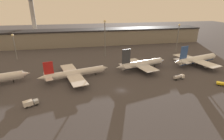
% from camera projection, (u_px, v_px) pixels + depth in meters
% --- Properties ---
extents(ground, '(600.00, 600.00, 0.00)m').
position_uv_depth(ground, '(121.00, 91.00, 86.57)').
color(ground, '#423F44').
extents(terminal_building, '(221.40, 20.84, 15.86)m').
position_uv_depth(terminal_building, '(96.00, 37.00, 179.32)').
color(terminal_building, gray).
rests_on(terminal_building, ground).
extents(airplane_1, '(40.58, 35.45, 11.96)m').
position_uv_depth(airplane_1, '(75.00, 73.00, 99.60)').
color(airplane_1, silver).
rests_on(airplane_1, ground).
extents(airplane_2, '(37.35, 27.97, 14.80)m').
position_uv_depth(airplane_2, '(142.00, 64.00, 112.90)').
color(airplane_2, silver).
rests_on(airplane_2, ground).
extents(airplane_3, '(40.86, 34.27, 14.58)m').
position_uv_depth(airplane_3, '(197.00, 59.00, 121.46)').
color(airplane_3, white).
rests_on(airplane_3, ground).
extents(service_vehicle_0, '(6.87, 3.31, 2.54)m').
position_uv_depth(service_vehicle_0, '(179.00, 77.00, 98.75)').
color(service_vehicle_0, white).
rests_on(service_vehicle_0, ground).
extents(service_vehicle_1, '(6.36, 4.57, 2.75)m').
position_uv_depth(service_vehicle_1, '(30.00, 103.00, 73.06)').
color(service_vehicle_1, '#9EA3A8').
rests_on(service_vehicle_1, ground).
extents(service_vehicle_2, '(5.95, 4.98, 2.60)m').
position_uv_depth(service_vehicle_2, '(223.00, 84.00, 91.24)').
color(service_vehicle_2, gold).
rests_on(service_vehicle_2, ground).
extents(lamp_post_0, '(1.80, 1.80, 20.00)m').
position_uv_depth(lamp_post_0, '(14.00, 44.00, 126.39)').
color(lamp_post_0, slate).
rests_on(lamp_post_0, ground).
extents(lamp_post_1, '(1.80, 1.80, 28.45)m').
position_uv_depth(lamp_post_1, '(105.00, 34.00, 136.97)').
color(lamp_post_1, slate).
rests_on(lamp_post_1, ground).
extents(lamp_post_2, '(1.80, 1.80, 24.15)m').
position_uv_depth(lamp_post_2, '(178.00, 34.00, 149.51)').
color(lamp_post_2, slate).
rests_on(lamp_post_2, ground).
extents(control_tower, '(9.00, 9.00, 51.13)m').
position_uv_depth(control_tower, '(33.00, 14.00, 189.07)').
color(control_tower, '#99999E').
rests_on(control_tower, ground).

